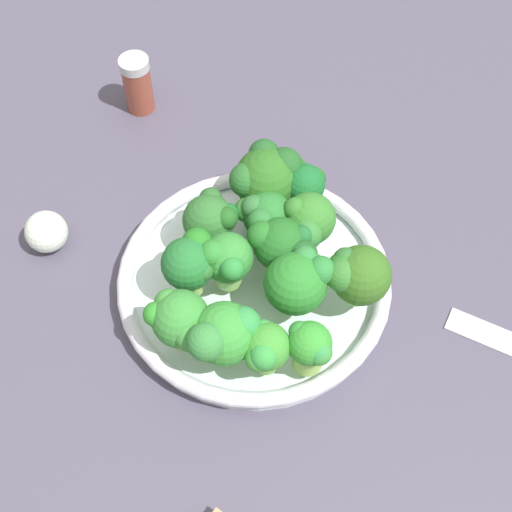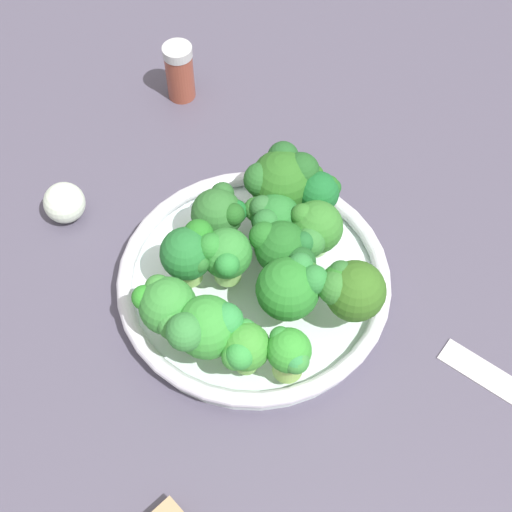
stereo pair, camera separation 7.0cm
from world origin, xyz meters
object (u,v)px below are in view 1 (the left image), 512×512
Objects in this scene: broccoli_floret_8 at (226,260)px; garlic_bulb at (46,232)px; broccoli_floret_7 at (310,223)px; broccoli_floret_3 at (190,263)px; pepper_shaker at (138,84)px; broccoli_floret_10 at (224,334)px; broccoli_floret_13 at (267,176)px; broccoli_floret_11 at (179,320)px; broccoli_floret_5 at (214,217)px; bowl at (256,280)px; broccoli_floret_1 at (300,280)px; broccoli_floret_6 at (264,216)px; broccoli_floret_12 at (265,349)px; broccoli_floret_2 at (311,347)px; broccoli_floret_0 at (305,184)px; broccoli_floret_9 at (356,274)px; broccoli_floret_4 at (284,247)px.

broccoli_floret_8 reaches higher than garlic_bulb.
broccoli_floret_8 is at bearing -17.71° from broccoli_floret_7.
broccoli_floret_3 reaches higher than pepper_shaker.
broccoli_floret_10 is 24.62cm from garlic_bulb.
broccoli_floret_13 is 22.90cm from pepper_shaker.
broccoli_floret_7 is 0.91× the size of broccoli_floret_11.
bowl is at bearing 86.33° from broccoli_floret_5.
broccoli_floret_8 is 0.89× the size of pepper_shaker.
broccoli_floret_1 is at bearing 56.42° from broccoli_floret_13.
broccoli_floret_6 and broccoli_floret_12 have the same top height.
broccoli_floret_13 is at bearing -99.20° from broccoli_floret_7.
broccoli_floret_12 is (-3.31, 7.36, -0.48)cm from broccoli_floret_11.
broccoli_floret_11 is at bearing -58.53° from broccoli_floret_2.
broccoli_floret_6 is at bearing -136.97° from broccoli_floret_12.
pepper_shaker is at bearing -119.18° from broccoli_floret_10.
broccoli_floret_13 reaches higher than garlic_bulb.
broccoli_floret_0 is 0.86× the size of broccoli_floret_1.
broccoli_floret_11 is at bearing -4.48° from broccoli_floret_7.
broccoli_floret_9 is at bearing 74.24° from broccoli_floret_7.
broccoli_floret_6 reaches higher than bowl.
broccoli_floret_4 is 12.57cm from broccoli_floret_11.
bowl is 8.39cm from broccoli_floret_3.
broccoli_floret_0 reaches higher than garlic_bulb.
broccoli_floret_13 is at bearing -162.38° from broccoli_floret_11.
broccoli_floret_1 is at bearing 74.70° from pepper_shaker.
broccoli_floret_10 is 37.04cm from pepper_shaker.
broccoli_floret_8 is 0.90× the size of broccoli_floret_10.
broccoli_floret_5 is at bearing -155.72° from broccoli_floret_3.
pepper_shaker is (-9.11, -33.31, -3.31)cm from broccoli_floret_1.
broccoli_floret_0 is at bearing -176.60° from broccoli_floret_8.
broccoli_floret_1 reaches higher than bowl.
broccoli_floret_13 is at bearing -137.84° from broccoli_floret_12.
broccoli_floret_8 is (4.90, -2.96, 0.14)cm from broccoli_floret_4.
bowl is 3.92× the size of broccoli_floret_1.
broccoli_floret_11 is at bearing 17.62° from broccoli_floret_13.
broccoli_floret_12 is at bearing 116.58° from broccoli_floret_10.
broccoli_floret_7 is 0.89× the size of broccoli_floret_9.
broccoli_floret_7 reaches higher than bowl.
broccoli_floret_0 is at bearing 156.17° from broccoli_floret_5.
broccoli_floret_6 is at bearing -121.49° from broccoli_floret_2.
broccoli_floret_4 is (-1.99, -3.72, -0.45)cm from broccoli_floret_1.
broccoli_floret_4 is at bearing 145.85° from broccoli_floret_3.
bowl is at bearing -111.30° from broccoli_floret_2.
garlic_bulb is (10.99, -19.78, 0.79)cm from bowl.
broccoli_floret_9 is at bearing 105.49° from broccoli_floret_4.
broccoli_floret_4 is 1.19× the size of broccoli_floret_6.
broccoli_floret_1 is 1.19× the size of broccoli_floret_6.
broccoli_floret_13 reaches higher than broccoli_floret_8.
broccoli_floret_5 is 15.33cm from broccoli_floret_9.
garlic_bulb is at bearing -70.77° from broccoli_floret_3.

